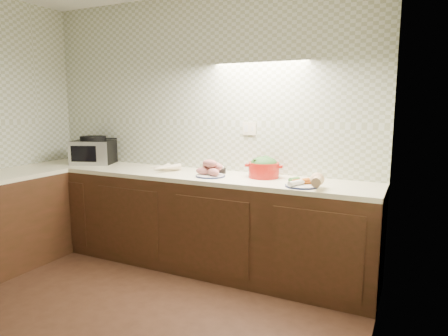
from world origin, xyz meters
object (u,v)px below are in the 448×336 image
at_px(sweet_potato_plate, 211,170).
at_px(dutch_oven, 264,167).
at_px(parsnip_pile, 163,168).
at_px(onion_bowl, 219,169).
at_px(veg_plate, 308,182).
at_px(toaster_oven, 93,151).

xyz_separation_m(sweet_potato_plate, dutch_oven, (0.45, 0.16, 0.04)).
relative_size(parsnip_pile, dutch_oven, 1.24).
height_order(onion_bowl, veg_plate, veg_plate).
distance_m(toaster_oven, veg_plate, 2.45).
bearing_deg(veg_plate, dutch_oven, 152.59).
distance_m(dutch_oven, veg_plate, 0.52).
distance_m(toaster_oven, dutch_oven, 1.98).
relative_size(toaster_oven, parsnip_pile, 1.22).
distance_m(parsnip_pile, sweet_potato_plate, 0.56).
xyz_separation_m(toaster_oven, dutch_oven, (1.98, 0.03, -0.05)).
height_order(toaster_oven, parsnip_pile, toaster_oven).
bearing_deg(toaster_oven, sweet_potato_plate, -26.60).
height_order(toaster_oven, sweet_potato_plate, toaster_oven).
bearing_deg(sweet_potato_plate, parsnip_pile, 173.86).
distance_m(parsnip_pile, veg_plate, 1.48).
xyz_separation_m(toaster_oven, onion_bowl, (1.52, 0.05, -0.10)).
relative_size(toaster_oven, veg_plate, 1.65).
height_order(parsnip_pile, dutch_oven, dutch_oven).
distance_m(onion_bowl, veg_plate, 0.96).
relative_size(parsnip_pile, veg_plate, 1.36).
xyz_separation_m(onion_bowl, dutch_oven, (0.46, -0.02, 0.06)).
distance_m(sweet_potato_plate, veg_plate, 0.92).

